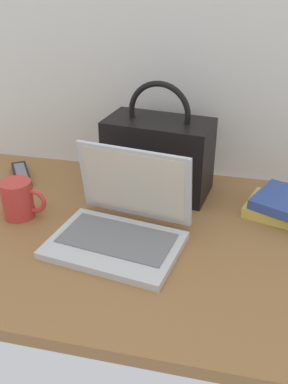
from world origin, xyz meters
TOP-DOWN VIEW (x-y plane):
  - desk at (0.00, 0.00)m, footprint 1.60×0.76m
  - laptop at (-0.10, -0.04)m, footprint 0.34×0.30m
  - coffee_mug at (-0.40, 0.01)m, footprint 0.12×0.08m
  - remote_control_near at (-0.51, 0.22)m, footprint 0.13×0.16m
  - handbag at (-0.07, 0.24)m, footprint 0.32×0.20m
  - book_stack at (0.30, 0.17)m, footprint 0.24×0.21m

SIDE VIEW (x-z plane):
  - desk at x=0.00m, z-range 0.00..0.03m
  - remote_control_near at x=-0.51m, z-range 0.03..0.05m
  - book_stack at x=0.30m, z-range 0.03..0.08m
  - laptop at x=-0.10m, z-range -0.03..0.18m
  - coffee_mug at x=-0.40m, z-range 0.03..0.13m
  - handbag at x=-0.07m, z-range -0.02..0.31m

